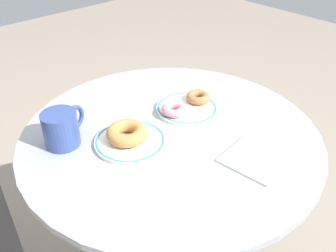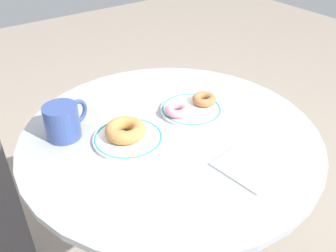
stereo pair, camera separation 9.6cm
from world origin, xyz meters
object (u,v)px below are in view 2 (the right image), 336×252
Objects in this scene: donut_cinnamon at (204,99)px; donut_pink_frosted at (177,110)px; plate_left at (128,138)px; cafe_table at (170,189)px; donut_old_fashioned at (125,130)px; plate_right at (191,110)px; paper_napkin at (251,165)px; coffee_mug at (63,121)px.

donut_cinnamon is 0.10m from donut_pink_frosted.
plate_left is at bearing -176.22° from donut_cinnamon.
donut_cinnamon reaches higher than cafe_table.
plate_right is at bearing 2.20° from donut_old_fashioned.
paper_napkin is at bearing -71.77° from cafe_table.
plate_left reaches higher than paper_napkin.
donut_old_fashioned is 1.49× the size of donut_cinnamon.
plate_right is (0.11, 0.05, 0.22)m from cafe_table.
coffee_mug reaches higher than donut_cinnamon.
cafe_table is at bearing -140.57° from donut_pink_frosted.
donut_pink_frosted reaches higher than cafe_table.
paper_napkin is at bearing -54.76° from donut_old_fashioned.
donut_cinnamon is (0.27, 0.02, 0.02)m from plate_left.
donut_cinnamon is at bearing 17.71° from cafe_table.
donut_cinnamon reaches higher than plate_left.
donut_cinnamon is 0.40m from coffee_mug.
donut_old_fashioned is (-0.11, 0.04, 0.24)m from cafe_table.
donut_cinnamon is (0.05, 0.00, 0.02)m from plate_right.
plate_right is at bearing 23.99° from cafe_table.
plate_left is at bearing -175.93° from plate_right.
plate_left is 1.30× the size of paper_napkin.
donut_cinnamon is at bearing 2.25° from donut_old_fashioned.
plate_left is at bearing -67.50° from donut_old_fashioned.
paper_napkin is (0.18, -0.25, -0.00)m from plate_left.
cafe_table is 0.25m from donut_pink_frosted.
paper_napkin is (0.01, -0.27, -0.02)m from donut_pink_frosted.
plate_left is 1.73× the size of donut_old_fashioned.
paper_napkin is 0.48m from coffee_mug.
donut_pink_frosted is (0.06, 0.05, 0.23)m from cafe_table.
plate_left and plate_right have the same top height.
donut_pink_frosted reaches higher than plate_right.
coffee_mug reaches higher than plate_left.
cafe_table is 11.23× the size of donut_pink_frosted.
donut_cinnamon and donut_pink_frosted have the same top height.
donut_pink_frosted is (0.17, 0.01, -0.01)m from donut_old_fashioned.
donut_old_fashioned is at bearing 112.50° from plate_left.
cafe_table is 5.71× the size of paper_napkin.
plate_left is 2.56× the size of donut_pink_frosted.
donut_cinnamon is 0.56× the size of coffee_mug.
coffee_mug is at bearing 138.35° from donut_old_fashioned.
coffee_mug is (-0.23, 0.15, 0.26)m from cafe_table.
plate_right is 0.05m from donut_pink_frosted.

